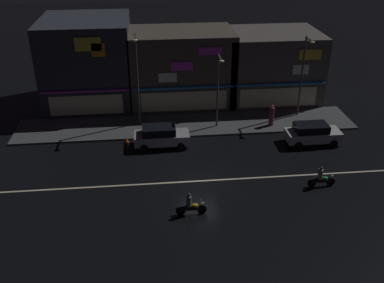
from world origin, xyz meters
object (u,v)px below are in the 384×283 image
pedestrian_on_sidewalk (271,116)px  parked_car_near_kerb (161,136)px  streetlamp_east (303,71)px  streetlamp_west (137,74)px  parked_car_trailing (312,133)px  streetlamp_mid (218,85)px  motorcycle_lead (321,178)px  motorcycle_following (190,205)px  traffic_cone (126,140)px

pedestrian_on_sidewalk → parked_car_near_kerb: bearing=129.1°
streetlamp_east → pedestrian_on_sidewalk: 4.82m
streetlamp_west → pedestrian_on_sidewalk: (11.21, -1.40, -3.70)m
parked_car_trailing → streetlamp_mid: bearing=154.0°
parked_car_trailing → motorcycle_lead: size_ratio=2.26×
streetlamp_west → parked_car_trailing: size_ratio=1.81×
streetlamp_west → parked_car_trailing: bearing=-19.1°
streetlamp_mid → pedestrian_on_sidewalk: bearing=-1.6°
motorcycle_lead → parked_car_trailing: bearing=-101.4°
streetlamp_west → pedestrian_on_sidewalk: 11.89m
streetlamp_west → parked_car_near_kerb: 5.73m
parked_car_near_kerb → streetlamp_mid: bearing=28.6°
parked_car_trailing → motorcycle_following: bearing=-141.9°
streetlamp_west → streetlamp_east: 14.20m
streetlamp_mid → motorcycle_lead: (5.53, -9.59, -3.29)m
pedestrian_on_sidewalk → motorcycle_lead: bearing=-150.5°
streetlamp_east → parked_car_trailing: 6.18m
streetlamp_mid → parked_car_trailing: streetlamp_mid is taller
parked_car_near_kerb → parked_car_trailing: same height
motorcycle_following → traffic_cone: 10.70m
streetlamp_west → motorcycle_following: streetlamp_west is taller
pedestrian_on_sidewalk → traffic_cone: (-12.29, -1.76, -0.72)m
parked_car_near_kerb → streetlamp_east: bearing=18.8°
streetlamp_west → traffic_cone: streetlamp_west is taller
motorcycle_following → traffic_cone: motorcycle_following is taller
pedestrian_on_sidewalk → traffic_cone: pedestrian_on_sidewalk is taller
motorcycle_following → traffic_cone: (-4.15, 9.86, -0.36)m
parked_car_near_kerb → streetlamp_west: bearing=113.1°
streetlamp_mid → parked_car_trailing: 8.46m
parked_car_trailing → motorcycle_following: size_ratio=2.26×
parked_car_trailing → motorcycle_following: (-10.58, -8.29, -0.24)m
streetlamp_mid → motorcycle_lead: bearing=-60.0°
streetlamp_mid → motorcycle_following: bearing=-106.5°
streetlamp_west → motorcycle_following: size_ratio=4.10×
traffic_cone → streetlamp_east: bearing=12.9°
parked_car_trailing → motorcycle_following: parked_car_trailing is taller
pedestrian_on_sidewalk → streetlamp_west: bearing=107.2°
motorcycle_following → streetlamp_east: bearing=-134.8°
parked_car_near_kerb → parked_car_trailing: bearing=-3.8°
pedestrian_on_sidewalk → traffic_cone: 12.44m
streetlamp_mid → parked_car_near_kerb: 6.34m
motorcycle_lead → motorcycle_following: same height
streetlamp_mid → pedestrian_on_sidewalk: streetlamp_mid is taller
motorcycle_following → streetlamp_west: bearing=-81.7°
parked_car_trailing → traffic_cone: bearing=173.9°
traffic_cone → pedestrian_on_sidewalk: bearing=8.1°
streetlamp_west → pedestrian_on_sidewalk: bearing=-7.1°
streetlamp_mid → motorcycle_following: size_ratio=3.32×
streetlamp_east → traffic_cone: size_ratio=13.01×
pedestrian_on_sidewalk → streetlamp_east: bearing=-35.5°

